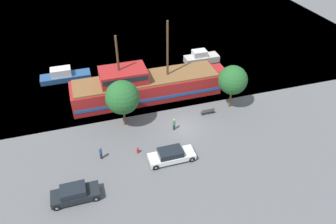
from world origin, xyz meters
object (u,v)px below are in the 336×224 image
at_px(bench_promenade_east, 208,111).
at_px(pirate_ship, 145,86).
at_px(parked_car_curb_front, 75,193).
at_px(moored_boat_outer, 64,75).
at_px(pedestrian_walking_far, 101,153).
at_px(parked_car_curb_mid, 171,155).
at_px(pedestrian_walking_near, 174,124).
at_px(fire_hydrant, 138,150).
at_px(moored_boat_dockside, 201,58).

bearing_deg(bench_promenade_east, pirate_ship, 136.74).
bearing_deg(bench_promenade_east, parked_car_curb_front, -152.88).
relative_size(moored_boat_outer, pedestrian_walking_far, 4.58).
xyz_separation_m(parked_car_curb_mid, pedestrian_walking_near, (1.84, 4.77, 0.05)).
bearing_deg(parked_car_curb_mid, pirate_ship, 88.72).
xyz_separation_m(parked_car_curb_front, pedestrian_walking_near, (11.86, 6.98, 0.04)).
height_order(parked_car_curb_mid, pedestrian_walking_near, pedestrian_walking_near).
xyz_separation_m(moored_boat_outer, pedestrian_walking_far, (2.89, -17.97, 0.10)).
bearing_deg(fire_hydrant, bench_promenade_east, 23.30).
height_order(pirate_ship, fire_hydrant, pirate_ship).
height_order(moored_boat_outer, parked_car_curb_mid, moored_boat_outer).
bearing_deg(moored_boat_outer, pedestrian_walking_near, -53.08).
bearing_deg(moored_boat_dockside, fire_hydrant, -129.14).
distance_m(pirate_ship, fire_hydrant, 11.06).
height_order(moored_boat_dockside, pedestrian_walking_far, moored_boat_dockside).
xyz_separation_m(parked_car_curb_front, fire_hydrant, (6.89, 4.34, -0.32)).
bearing_deg(pirate_ship, parked_car_curb_mid, -91.28).
relative_size(parked_car_curb_front, fire_hydrant, 5.78).
xyz_separation_m(pirate_ship, moored_boat_outer, (-10.19, 7.84, -1.07)).
relative_size(bench_promenade_east, pedestrian_walking_near, 1.07).
bearing_deg(moored_boat_outer, moored_boat_dockside, -1.98).
xyz_separation_m(bench_promenade_east, pedestrian_walking_near, (-4.97, -1.64, 0.33)).
distance_m(moored_boat_outer, parked_car_curb_mid, 22.68).
distance_m(bench_promenade_east, pedestrian_walking_far, 14.40).
bearing_deg(pedestrian_walking_near, parked_car_curb_front, -149.51).
height_order(moored_boat_dockside, parked_car_curb_mid, moored_boat_dockside).
distance_m(moored_boat_dockside, moored_boat_outer, 21.07).
xyz_separation_m(pirate_ship, bench_promenade_east, (6.54, -6.15, -1.31)).
distance_m(pirate_ship, parked_car_curb_front, 18.03).
distance_m(parked_car_curb_mid, bench_promenade_east, 9.36).
bearing_deg(moored_boat_outer, pedestrian_walking_far, -80.87).
height_order(moored_boat_dockside, moored_boat_outer, moored_boat_dockside).
bearing_deg(fire_hydrant, pedestrian_walking_near, 27.99).
bearing_deg(fire_hydrant, parked_car_curb_mid, -34.23).
height_order(pedestrian_walking_near, pedestrian_walking_far, pedestrian_walking_far).
relative_size(parked_car_curb_front, pedestrian_walking_near, 2.88).
xyz_separation_m(moored_boat_dockside, parked_car_curb_front, (-21.17, -21.89, -0.02)).
height_order(pirate_ship, pedestrian_walking_near, pirate_ship).
bearing_deg(pedestrian_walking_far, parked_car_curb_mid, -19.16).
distance_m(fire_hydrant, bench_promenade_east, 10.83).
xyz_separation_m(parked_car_curb_front, parked_car_curb_mid, (10.01, 2.21, -0.01)).
bearing_deg(bench_promenade_east, moored_boat_outer, 140.08).
bearing_deg(pirate_ship, moored_boat_dockside, 33.19).
height_order(bench_promenade_east, pedestrian_walking_far, pedestrian_walking_far).
bearing_deg(pedestrian_walking_far, parked_car_curb_front, -122.78).
distance_m(moored_boat_dockside, bench_promenade_east, 13.96).
height_order(parked_car_curb_mid, fire_hydrant, parked_car_curb_mid).
distance_m(moored_boat_dockside, pedestrian_walking_near, 17.58).
height_order(bench_promenade_east, pedestrian_walking_near, pedestrian_walking_near).
height_order(fire_hydrant, pedestrian_walking_near, pedestrian_walking_near).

